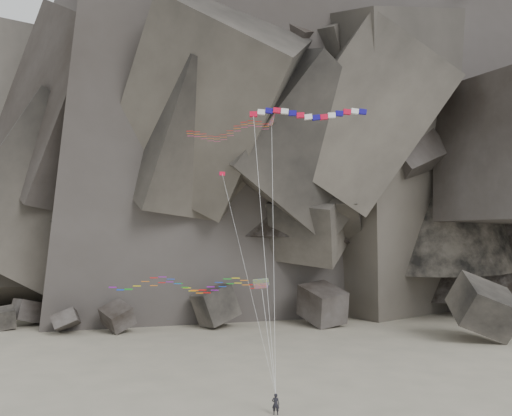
# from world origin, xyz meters

# --- Properties ---
(ground) EXTENTS (260.00, 260.00, 0.00)m
(ground) POSITION_xyz_m (0.00, 0.00, 0.00)
(ground) COLOR #A29882
(ground) RESTS_ON ground
(headland) EXTENTS (110.00, 70.00, 84.00)m
(headland) POSITION_xyz_m (0.00, 70.00, 42.00)
(headland) COLOR #595249
(headland) RESTS_ON ground
(boulder_field) EXTENTS (74.90, 20.05, 9.51)m
(boulder_field) POSITION_xyz_m (1.15, 33.87, 2.21)
(boulder_field) COLOR #47423F
(boulder_field) RESTS_ON ground
(kite_flyer) EXTENTS (0.74, 0.54, 2.00)m
(kite_flyer) POSITION_xyz_m (2.94, -3.51, 1.00)
(kite_flyer) COLOR black
(kite_flyer) RESTS_ON ground
(delta_kite) EXTENTS (9.03, 4.87, 24.26)m
(delta_kite) POSITION_xyz_m (-1.87, 0.86, 24.18)
(delta_kite) COLOR red
(delta_kite) RESTS_ON ground
(banner_kite) EXTENTS (10.51, 4.53, 24.44)m
(banner_kite) POSITION_xyz_m (5.71, 0.11, 25.41)
(banner_kite) COLOR red
(banner_kite) RESTS_ON ground
(parafoil_kite) EXTENTS (15.25, 2.97, 9.39)m
(parafoil_kite) POSITION_xyz_m (-5.53, -0.98, 10.38)
(parafoil_kite) COLOR #B7D30B
(parafoil_kite) RESTS_ON ground
(pennant_kite) EXTENTS (5.50, 6.00, 18.97)m
(pennant_kite) POSITION_xyz_m (-1.20, 1.10, 16.48)
(pennant_kite) COLOR red
(pennant_kite) RESTS_ON ground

